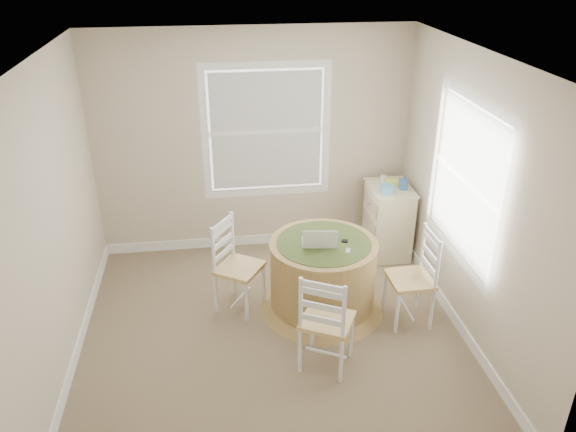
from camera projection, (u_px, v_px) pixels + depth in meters
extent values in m
cube|color=#75654A|center=(273.00, 335.00, 5.38)|extent=(3.60, 3.60, 0.02)
cube|color=white|center=(269.00, 56.00, 4.21)|extent=(3.60, 3.60, 0.02)
cube|color=#C1B698|center=(253.00, 144.00, 6.40)|extent=(3.60, 0.02, 2.60)
cube|color=#C1B698|center=(307.00, 351.00, 3.19)|extent=(3.60, 0.02, 2.60)
cube|color=#C1B698|center=(51.00, 226.00, 4.57)|extent=(0.02, 3.60, 2.60)
cube|color=#C1B698|center=(472.00, 200.00, 5.02)|extent=(0.02, 3.60, 2.60)
cube|color=white|center=(256.00, 239.00, 6.94)|extent=(3.60, 0.02, 0.12)
cube|color=white|center=(79.00, 346.00, 5.13)|extent=(0.02, 3.60, 0.12)
cube|color=white|center=(452.00, 314.00, 5.57)|extent=(0.02, 3.60, 0.12)
cylinder|color=#A17D48|center=(323.00, 273.00, 5.59)|extent=(1.04, 1.04, 0.68)
cone|color=#A17D48|center=(322.00, 304.00, 5.75)|extent=(1.24, 1.24, 0.08)
cylinder|color=#A17D48|center=(324.00, 244.00, 5.44)|extent=(1.06, 1.06, 0.03)
cylinder|color=#435424|center=(324.00, 243.00, 5.43)|extent=(0.92, 0.92, 0.01)
cone|color=#435424|center=(324.00, 248.00, 5.46)|extent=(1.02, 1.02, 0.10)
cube|color=white|center=(319.00, 243.00, 5.43)|extent=(0.36, 0.27, 0.02)
cube|color=silver|center=(319.00, 242.00, 5.42)|extent=(0.29, 0.16, 0.00)
cube|color=black|center=(320.00, 240.00, 5.25)|extent=(0.34, 0.11, 0.21)
ellipsoid|color=white|center=(334.00, 246.00, 5.36)|extent=(0.09, 0.11, 0.03)
cube|color=#B7BABF|center=(348.00, 251.00, 5.29)|extent=(0.07, 0.10, 0.02)
cube|color=black|center=(345.00, 241.00, 5.45)|extent=(0.07, 0.07, 0.02)
cube|color=beige|center=(388.00, 221.00, 6.60)|extent=(0.44, 0.61, 0.83)
cube|color=beige|center=(391.00, 188.00, 6.41)|extent=(0.47, 0.64, 0.02)
cube|color=#BFAD8D|center=(366.00, 241.00, 6.68)|extent=(0.01, 0.52, 0.18)
cube|color=#BFAD8D|center=(367.00, 222.00, 6.57)|extent=(0.01, 0.52, 0.18)
cube|color=#BFAD8D|center=(368.00, 203.00, 6.46)|extent=(0.01, 0.52, 0.18)
cube|color=#59A5CB|center=(386.00, 189.00, 6.23)|extent=(0.12, 0.12, 0.10)
cube|color=#DDF155|center=(393.00, 182.00, 6.46)|extent=(0.15, 0.10, 0.06)
cube|color=#34629E|center=(405.00, 184.00, 6.33)|extent=(0.08, 0.08, 0.12)
cylinder|color=beige|center=(382.00, 178.00, 6.52)|extent=(0.07, 0.07, 0.09)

